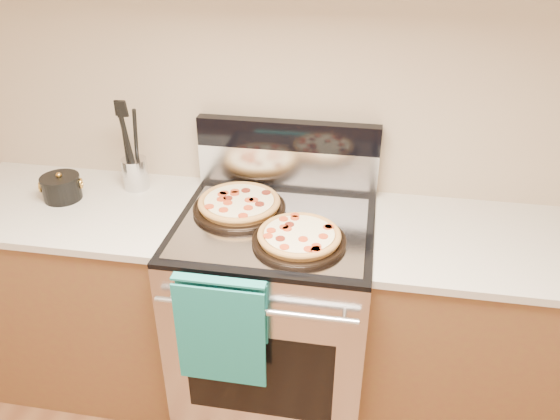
% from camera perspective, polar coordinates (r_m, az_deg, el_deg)
% --- Properties ---
extents(wall_back, '(4.00, 0.00, 4.00)m').
position_cam_1_polar(wall_back, '(2.23, 1.03, 12.75)').
color(wall_back, tan).
rests_on(wall_back, ground).
extents(range_body, '(0.76, 0.68, 0.90)m').
position_cam_1_polar(range_body, '(2.37, -0.52, -11.16)').
color(range_body, '#B7B7BC').
rests_on(range_body, ground).
extents(oven_window, '(0.56, 0.01, 0.40)m').
position_cam_1_polar(oven_window, '(2.14, -2.22, -16.97)').
color(oven_window, black).
rests_on(oven_window, range_body).
extents(cooktop, '(0.76, 0.68, 0.02)m').
position_cam_1_polar(cooktop, '(2.10, -0.58, -1.64)').
color(cooktop, black).
rests_on(cooktop, range_body).
extents(backsplash_lower, '(0.76, 0.06, 0.18)m').
position_cam_1_polar(backsplash_lower, '(2.32, 0.80, 4.41)').
color(backsplash_lower, silver).
rests_on(backsplash_lower, cooktop).
extents(backsplash_upper, '(0.76, 0.06, 0.12)m').
position_cam_1_polar(backsplash_upper, '(2.26, 0.82, 7.84)').
color(backsplash_upper, black).
rests_on(backsplash_upper, backsplash_lower).
extents(oven_handle, '(0.70, 0.03, 0.03)m').
position_cam_1_polar(oven_handle, '(1.87, -2.68, -10.47)').
color(oven_handle, silver).
rests_on(oven_handle, range_body).
extents(dish_towel, '(0.32, 0.05, 0.42)m').
position_cam_1_polar(dish_towel, '(1.96, -6.13, -12.27)').
color(dish_towel, '#177576').
rests_on(dish_towel, oven_handle).
extents(foil_sheet, '(0.70, 0.55, 0.01)m').
position_cam_1_polar(foil_sheet, '(2.07, -0.73, -1.76)').
color(foil_sheet, gray).
rests_on(foil_sheet, cooktop).
extents(cabinet_left, '(1.00, 0.62, 0.88)m').
position_cam_1_polar(cabinet_left, '(2.67, -19.53, -8.14)').
color(cabinet_left, brown).
rests_on(cabinet_left, ground).
extents(countertop_left, '(1.02, 0.64, 0.03)m').
position_cam_1_polar(countertop_left, '(2.43, -21.31, 0.40)').
color(countertop_left, '#B9B2A6').
rests_on(countertop_left, cabinet_left).
extents(cabinet_right, '(1.00, 0.62, 0.88)m').
position_cam_1_polar(cabinet_right, '(2.44, 20.91, -12.50)').
color(cabinet_right, brown).
rests_on(cabinet_right, ground).
extents(countertop_right, '(1.02, 0.64, 0.03)m').
position_cam_1_polar(countertop_right, '(2.18, 23.04, -3.52)').
color(countertop_right, '#B9B2A6').
rests_on(countertop_right, cabinet_right).
extents(pepperoni_pizza_back, '(0.47, 0.47, 0.05)m').
position_cam_1_polar(pepperoni_pizza_back, '(2.17, -4.27, 0.59)').
color(pepperoni_pizza_back, '#AF7635').
rests_on(pepperoni_pizza_back, foil_sheet).
extents(pepperoni_pizza_front, '(0.38, 0.38, 0.05)m').
position_cam_1_polar(pepperoni_pizza_front, '(1.96, 2.02, -2.87)').
color(pepperoni_pizza_front, '#AF7635').
rests_on(pepperoni_pizza_front, foil_sheet).
extents(utensil_crock, '(0.14, 0.14, 0.14)m').
position_cam_1_polar(utensil_crock, '(2.43, -14.86, 3.72)').
color(utensil_crock, silver).
rests_on(utensil_crock, countertop_left).
extents(saucepan, '(0.20, 0.20, 0.09)m').
position_cam_1_polar(saucepan, '(2.44, -21.85, 2.08)').
color(saucepan, black).
rests_on(saucepan, countertop_left).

